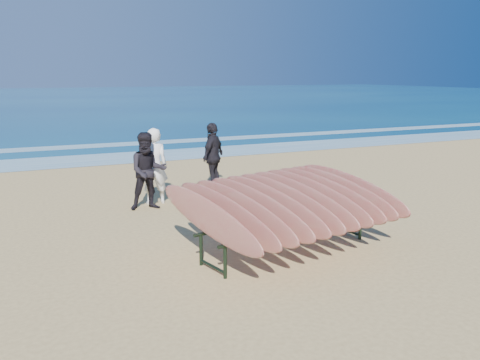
% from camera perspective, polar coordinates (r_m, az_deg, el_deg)
% --- Properties ---
extents(ground, '(120.00, 120.00, 0.00)m').
position_cam_1_polar(ground, '(9.13, 2.06, -6.80)').
color(ground, tan).
rests_on(ground, ground).
extents(ocean, '(160.00, 160.00, 0.00)m').
position_cam_1_polar(ocean, '(62.95, -20.76, 8.52)').
color(ocean, navy).
rests_on(ocean, ground).
extents(foam_near, '(160.00, 160.00, 0.00)m').
position_cam_1_polar(foam_near, '(18.40, -11.76, 2.55)').
color(foam_near, white).
rests_on(foam_near, ground).
extents(foam_far, '(160.00, 160.00, 0.00)m').
position_cam_1_polar(foam_far, '(21.80, -13.75, 3.89)').
color(foam_far, white).
rests_on(foam_far, ground).
extents(surfboard_rack, '(3.68, 3.30, 1.31)m').
position_cam_1_polar(surfboard_rack, '(8.39, 5.31, -2.53)').
color(surfboard_rack, black).
rests_on(surfboard_rack, ground).
extents(person_white, '(0.66, 0.46, 1.73)m').
position_cam_1_polar(person_white, '(11.61, -9.66, 1.53)').
color(person_white, white).
rests_on(person_white, ground).
extents(person_dark_a, '(0.87, 0.71, 1.69)m').
position_cam_1_polar(person_dark_a, '(11.17, -10.29, 0.99)').
color(person_dark_a, black).
rests_on(person_dark_a, ground).
extents(person_dark_b, '(1.01, 0.99, 1.71)m').
position_cam_1_polar(person_dark_b, '(12.97, -3.05, 2.70)').
color(person_dark_b, black).
rests_on(person_dark_b, ground).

